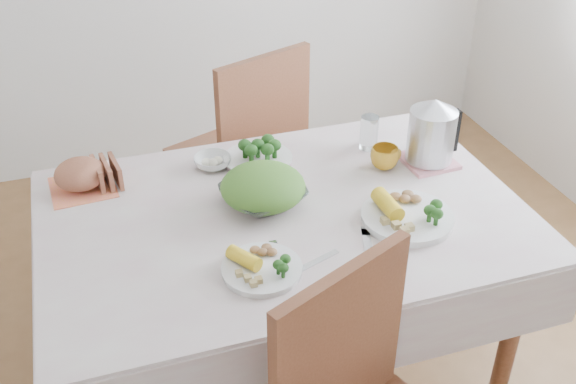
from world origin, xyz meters
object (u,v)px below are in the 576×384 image
object	(u,v)px
salad_bowl	(263,196)
yellow_mug	(385,157)
chair_far	(236,162)
electric_kettle	(432,132)
dinner_plate_right	(407,217)
dinner_plate_left	(262,269)
dining_table	(284,304)

from	to	relation	value
salad_bowl	yellow_mug	distance (m)	0.47
salad_bowl	chair_far	bearing A→B (deg)	82.78
yellow_mug	electric_kettle	bearing A→B (deg)	-6.72
chair_far	salad_bowl	distance (m)	0.85
dinner_plate_right	electric_kettle	size ratio (longest dim) A/B	1.26
chair_far	dinner_plate_left	distance (m)	1.15
dinner_plate_left	yellow_mug	world-z (taller)	yellow_mug
dining_table	dinner_plate_right	world-z (taller)	dinner_plate_right
dining_table	electric_kettle	xyz separation A→B (m)	(0.57, 0.13, 0.51)
dining_table	salad_bowl	bearing A→B (deg)	127.96
chair_far	dinner_plate_right	size ratio (longest dim) A/B	3.57
salad_bowl	yellow_mug	size ratio (longest dim) A/B	2.56
dinner_plate_left	electric_kettle	distance (m)	0.83
dining_table	dinner_plate_left	bearing A→B (deg)	-119.65
salad_bowl	dinner_plate_right	distance (m)	0.45
salad_bowl	dinner_plate_left	world-z (taller)	salad_bowl
dining_table	chair_far	distance (m)	0.84
dining_table	dinner_plate_left	xyz separation A→B (m)	(-0.15, -0.26, 0.40)
chair_far	salad_bowl	xyz separation A→B (m)	(-0.10, -0.77, 0.33)
salad_bowl	yellow_mug	xyz separation A→B (m)	(0.46, 0.09, 0.01)
dinner_plate_left	dining_table	bearing A→B (deg)	60.35
dining_table	dinner_plate_left	world-z (taller)	dinner_plate_left
chair_far	yellow_mug	size ratio (longest dim) A/B	10.32
chair_far	salad_bowl	bearing A→B (deg)	61.04
dining_table	yellow_mug	bearing A→B (deg)	20.13
dinner_plate_left	dinner_plate_right	size ratio (longest dim) A/B	0.79
chair_far	dining_table	bearing A→B (deg)	64.88
dinner_plate_right	chair_far	bearing A→B (deg)	106.52
chair_far	yellow_mug	xyz separation A→B (m)	(0.36, -0.69, 0.34)
electric_kettle	salad_bowl	bearing A→B (deg)	-163.33
salad_bowl	electric_kettle	distance (m)	0.63
yellow_mug	electric_kettle	world-z (taller)	electric_kettle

